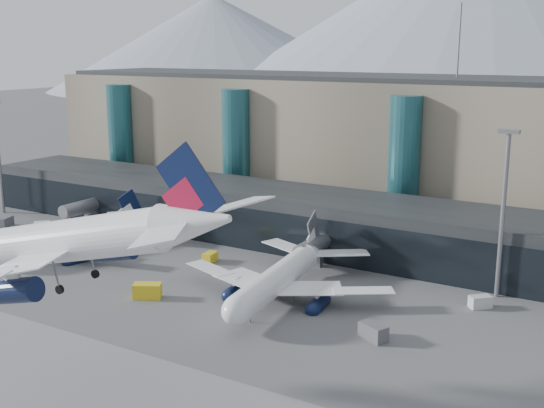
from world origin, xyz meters
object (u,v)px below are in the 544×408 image
(jet_parked_left, at_px, (76,229))
(veh_c, at_px, (373,332))
(veh_h, at_px, (147,291))
(veh_d, at_px, (480,302))
(hero_jet, at_px, (86,230))
(lightmast_mid, at_px, (503,205))
(veh_f, at_px, (5,222))
(jet_parked_mid, at_px, (285,266))
(veh_a, at_px, (79,244))
(veh_b, at_px, (210,257))

(jet_parked_left, bearing_deg, veh_c, -83.53)
(veh_h, bearing_deg, veh_d, -2.62)
(hero_jet, height_order, veh_h, hero_jet)
(veh_c, relative_size, veh_h, 0.92)
(lightmast_mid, xyz_separation_m, veh_h, (-45.38, -27.85, -13.27))
(veh_d, bearing_deg, lightmast_mid, 37.05)
(veh_d, xyz_separation_m, veh_f, (-98.29, -5.06, 0.10))
(jet_parked_mid, bearing_deg, jet_parked_left, 83.11)
(jet_parked_mid, bearing_deg, hero_jet, 172.30)
(hero_jet, bearing_deg, veh_f, 143.68)
(lightmast_mid, bearing_deg, jet_parked_left, -167.92)
(veh_d, height_order, veh_h, veh_h)
(veh_c, xyz_separation_m, veh_h, (-35.25, -3.58, 0.08))
(veh_f, relative_size, veh_h, 0.87)
(veh_f, bearing_deg, veh_h, -125.60)
(veh_a, relative_size, veh_f, 0.79)
(veh_a, height_order, veh_b, veh_b)
(jet_parked_left, bearing_deg, hero_jet, -117.42)
(veh_c, distance_m, veh_h, 35.43)
(veh_a, distance_m, veh_f, 25.35)
(veh_d, distance_m, veh_f, 98.42)
(hero_jet, height_order, veh_b, hero_jet)
(hero_jet, relative_size, veh_d, 12.31)
(jet_parked_left, xyz_separation_m, veh_b, (25.39, 7.07, -3.38))
(jet_parked_left, xyz_separation_m, veh_a, (-1.07, 1.37, -3.43))
(veh_c, bearing_deg, veh_a, -164.68)
(veh_d, distance_m, veh_h, 49.52)
(hero_jet, bearing_deg, jet_parked_left, 134.01)
(veh_b, relative_size, veh_c, 0.77)
(veh_b, bearing_deg, veh_c, -119.23)
(veh_c, bearing_deg, jet_parked_left, -163.62)
(veh_a, bearing_deg, veh_f, 179.90)
(lightmast_mid, xyz_separation_m, veh_a, (-74.14, -14.27, -13.62))
(jet_parked_mid, relative_size, veh_c, 9.41)
(jet_parked_left, distance_m, veh_d, 72.82)
(veh_b, height_order, veh_c, veh_c)
(veh_b, xyz_separation_m, veh_f, (-51.59, -2.41, 0.16))
(hero_jet, relative_size, veh_a, 13.68)
(veh_f, height_order, veh_h, veh_h)
(hero_jet, bearing_deg, veh_d, 56.07)
(veh_c, bearing_deg, veh_b, -178.50)
(hero_jet, bearing_deg, veh_a, 133.72)
(lightmast_mid, height_order, veh_b, lightmast_mid)
(jet_parked_left, height_order, veh_a, jet_parked_left)
(lightmast_mid, relative_size, hero_jet, 0.66)
(veh_a, relative_size, veh_h, 0.68)
(jet_parked_mid, height_order, veh_h, jet_parked_mid)
(jet_parked_mid, xyz_separation_m, veh_f, (-70.85, 4.56, -3.42))
(hero_jet, bearing_deg, veh_b, 107.73)
(hero_jet, height_order, veh_f, hero_jet)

